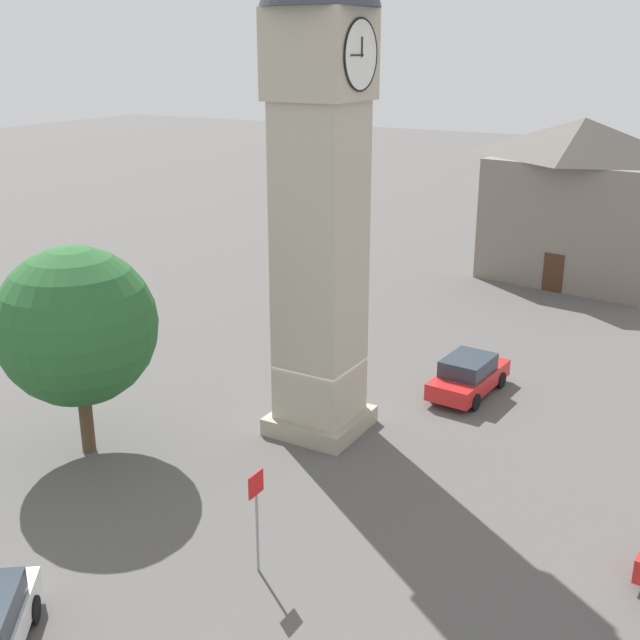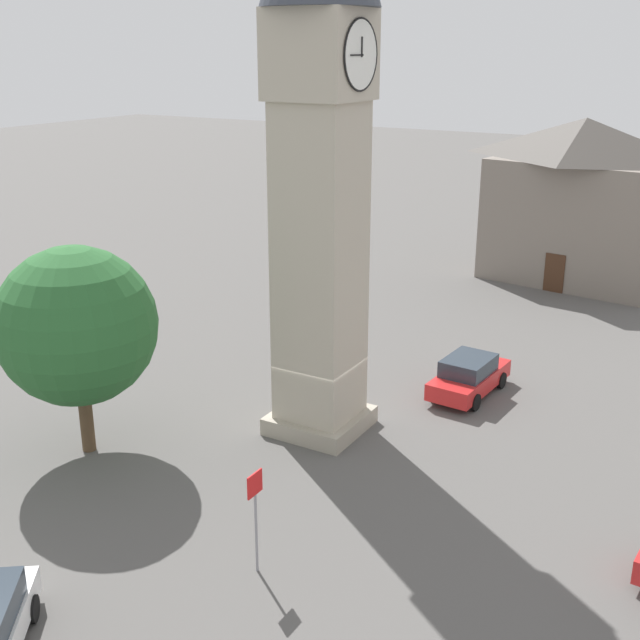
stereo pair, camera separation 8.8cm
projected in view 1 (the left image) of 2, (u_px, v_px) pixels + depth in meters
The scene contains 6 objects.
ground_plane at pixel (320, 428), 27.84m from camera, with size 200.00×200.00×0.00m, color #565451.
clock_tower at pixel (320, 85), 24.10m from camera, with size 3.63×3.63×19.69m.
car_blue_kerb at pixel (469, 375), 30.33m from camera, with size 4.24×2.04×1.53m.
tree at pixel (77, 326), 24.92m from camera, with size 5.07×5.07×6.88m.
building_terrace_right at pixel (577, 201), 43.77m from camera, with size 6.52×10.51×9.04m.
road_sign at pixel (257, 505), 19.65m from camera, with size 0.60×0.07×2.80m.
Camera 1 is at (21.71, 12.60, 12.61)m, focal length 44.78 mm.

